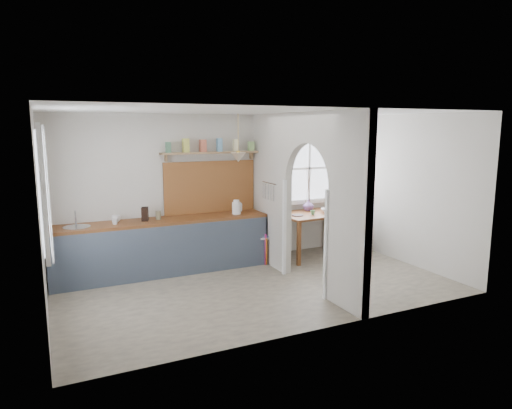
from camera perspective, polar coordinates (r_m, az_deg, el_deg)
name	(u,v)px	position (r m, az deg, el deg)	size (l,w,h in m)	color
floor	(260,287)	(6.97, 0.48, -10.32)	(5.80, 3.20, 0.01)	gray
ceiling	(260,111)	(6.55, 0.52, 11.57)	(5.80, 3.20, 0.01)	#BCB7A9
walls	(260,202)	(6.64, 0.50, 0.29)	(5.81, 3.21, 2.60)	#BCB7A9
partition	(300,189)	(6.99, 5.47, 1.98)	(0.12, 3.20, 2.60)	#BCB7A9
kitchen_window	(41,190)	(5.94, -25.29, 1.67)	(0.10, 1.16, 1.50)	white
nook_window	(309,168)	(8.82, 6.66, 4.51)	(1.76, 0.10, 1.30)	white
counter	(163,246)	(7.67, -11.55, -5.07)	(3.50, 0.60, 0.90)	brown
sink	(77,228)	(7.36, -21.49, -2.70)	(0.40, 0.40, 0.02)	#B4B8C3
backsplash	(210,187)	(7.99, -5.74, 2.20)	(1.65, 0.03, 0.90)	brown
shelf	(211,150)	(7.86, -5.61, 6.82)	(1.75, 0.20, 0.21)	#A37746
pendant_lamp	(238,157)	(7.68, -2.23, 5.91)	(0.26, 0.26, 0.16)	beige
utensil_rail	(269,183)	(7.68, 1.69, 2.70)	(0.02, 0.02, 0.50)	#B4B8C3
dining_table	(313,234)	(8.58, 7.16, -3.73)	(1.30, 0.87, 0.81)	brown
chair_left	(264,234)	(8.13, 1.06, -3.75)	(0.45, 0.45, 0.99)	white
chair_right	(353,225)	(9.18, 11.98, -2.56)	(0.43, 0.43, 0.94)	white
kettle	(236,207)	(7.87, -2.47, -0.30)	(0.20, 0.16, 0.24)	white
mug_a	(115,221)	(7.35, -17.23, -2.03)	(0.10, 0.10, 0.10)	silver
mug_b	(116,219)	(7.53, -17.07, -1.69)	(0.14, 0.14, 0.11)	white
knife_block	(145,214)	(7.49, -13.72, -1.17)	(0.10, 0.14, 0.22)	black
jar	(158,215)	(7.56, -12.11, -1.32)	(0.09, 0.09, 0.14)	#736C4F
towel_magenta	(266,250)	(7.97, 1.20, -5.67)	(0.02, 0.03, 0.55)	#C2267D
towel_orange	(266,252)	(7.94, 1.31, -5.91)	(0.02, 0.03, 0.46)	#C55B15
bowl	(329,211)	(8.57, 9.12, -0.76)	(0.29, 0.29, 0.07)	silver
table_cup	(313,213)	(8.30, 7.11, -1.01)	(0.09, 0.09, 0.08)	#5EA76A
plate	(298,215)	(8.20, 5.21, -1.35)	(0.21, 0.21, 0.02)	#352626
vase	(308,205)	(8.70, 6.57, -0.08)	(0.20, 0.20, 0.21)	#6A4983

